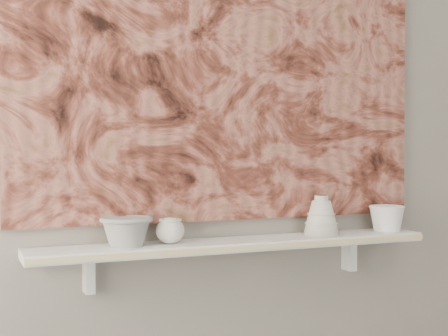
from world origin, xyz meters
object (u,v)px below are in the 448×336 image
painting (229,61)px  cup_cream (170,231)px  bowl_white (387,218)px  shelf (238,244)px  bell_vessel (321,215)px  bowl_grey (126,231)px

painting → cup_cream: bearing=-161.6°
bowl_white → cup_cream: bearing=180.0°
shelf → cup_cream: bearing=180.0°
shelf → bell_vessel: size_ratio=9.89×
shelf → bowl_white: size_ratio=10.45×
bell_vessel → cup_cream: bearing=180.0°
painting → bowl_white: 0.84m
shelf → bowl_grey: 0.39m
shelf → bowl_white: bearing=0.0°
bowl_grey → bell_vessel: (0.71, 0.00, 0.02)m
bell_vessel → bowl_grey: bearing=180.0°
bowl_grey → bowl_white: 1.00m
painting → bowl_white: painting is taller
painting → cup_cream: size_ratio=16.31×
shelf → bell_vessel: bell_vessel is taller
bowl_grey → cup_cream: 0.14m
shelf → bowl_grey: bowl_grey is taller
bowl_white → shelf: bearing=180.0°
cup_cream → bell_vessel: size_ratio=0.65×
painting → bell_vessel: size_ratio=10.60×
painting → bowl_grey: painting is taller
cup_cream → painting: bearing=18.4°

